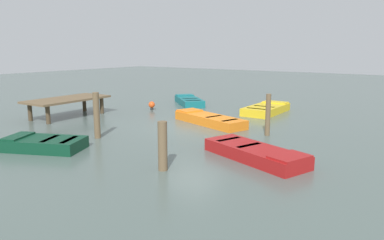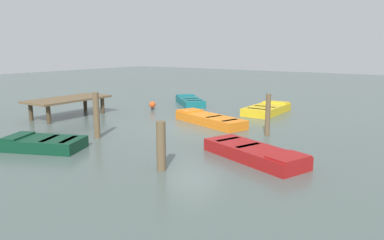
% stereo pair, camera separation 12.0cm
% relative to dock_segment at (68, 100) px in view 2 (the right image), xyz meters
% --- Properties ---
extents(ground_plane, '(80.00, 80.00, 0.00)m').
position_rel_dock_segment_xyz_m(ground_plane, '(1.43, -6.66, -0.83)').
color(ground_plane, '#4C5B56').
extents(dock_segment, '(4.19, 2.08, 0.95)m').
position_rel_dock_segment_xyz_m(dock_segment, '(0.00, 0.00, 0.00)').
color(dock_segment, brown).
rests_on(dock_segment, ground_plane).
extents(rowboat_orange, '(2.29, 4.06, 0.46)m').
position_rel_dock_segment_xyz_m(rowboat_orange, '(2.59, -6.81, -0.62)').
color(rowboat_orange, orange).
rests_on(rowboat_orange, ground_plane).
extents(rowboat_yellow, '(3.37, 1.52, 0.46)m').
position_rel_dock_segment_xyz_m(rowboat_yellow, '(6.78, -7.80, -0.62)').
color(rowboat_yellow, gold).
rests_on(rowboat_yellow, ground_plane).
extents(rowboat_red, '(2.36, 3.74, 0.46)m').
position_rel_dock_segment_xyz_m(rowboat_red, '(-1.24, -10.93, -0.62)').
color(rowboat_red, maroon).
rests_on(rowboat_red, ground_plane).
extents(rowboat_dark_green, '(2.28, 2.92, 0.46)m').
position_rel_dock_segment_xyz_m(rowboat_dark_green, '(-4.33, -4.49, -0.61)').
color(rowboat_dark_green, '#0C3823').
rests_on(rowboat_dark_green, ground_plane).
extents(rowboat_teal, '(3.01, 3.18, 0.46)m').
position_rel_dock_segment_xyz_m(rowboat_teal, '(6.92, -2.62, -0.62)').
color(rowboat_teal, '#14666B').
rests_on(rowboat_teal, ground_plane).
extents(mooring_piling_far_right, '(0.24, 0.24, 1.78)m').
position_rel_dock_segment_xyz_m(mooring_piling_far_right, '(-2.16, -4.70, 0.06)').
color(mooring_piling_far_right, brown).
rests_on(mooring_piling_far_right, ground_plane).
extents(mooring_piling_near_left, '(0.20, 0.20, 1.67)m').
position_rel_dock_segment_xyz_m(mooring_piling_near_left, '(2.01, -9.93, 0.00)').
color(mooring_piling_near_left, brown).
rests_on(mooring_piling_near_left, ground_plane).
extents(mooring_piling_mid_right, '(0.27, 0.27, 1.42)m').
position_rel_dock_segment_xyz_m(mooring_piling_mid_right, '(-3.68, -9.20, -0.12)').
color(mooring_piling_mid_right, brown).
rests_on(mooring_piling_mid_right, ground_plane).
extents(marker_buoy, '(0.36, 0.36, 0.48)m').
position_rel_dock_segment_xyz_m(marker_buoy, '(4.03, -2.09, -0.55)').
color(marker_buoy, '#262626').
rests_on(marker_buoy, ground_plane).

